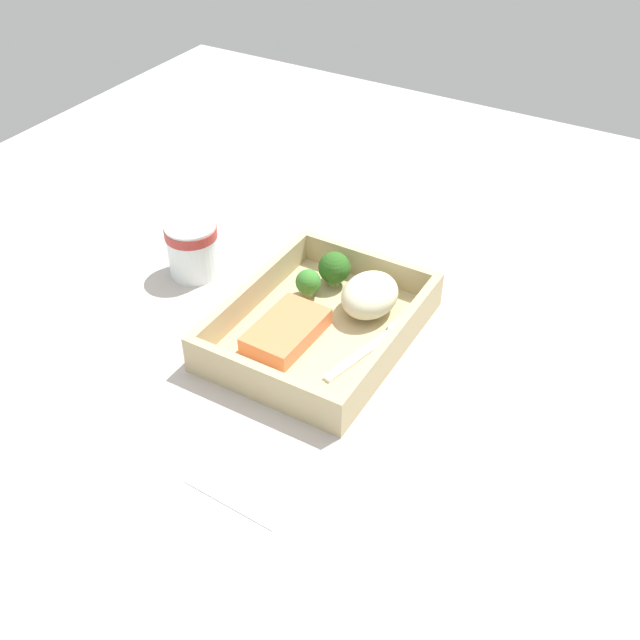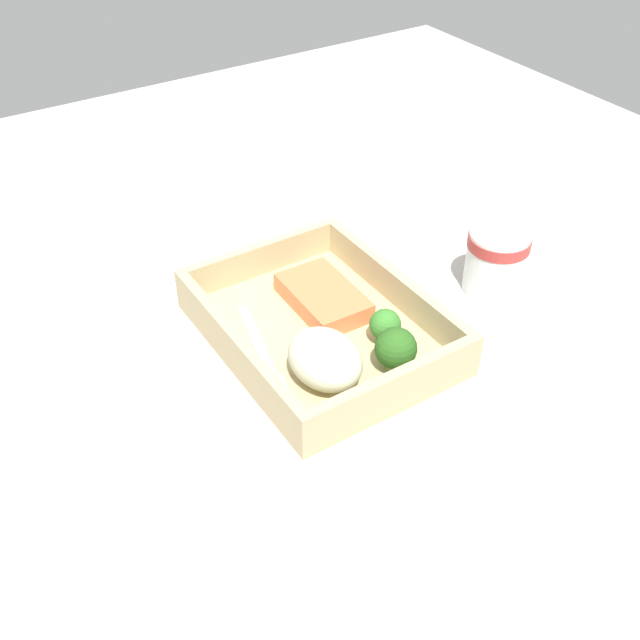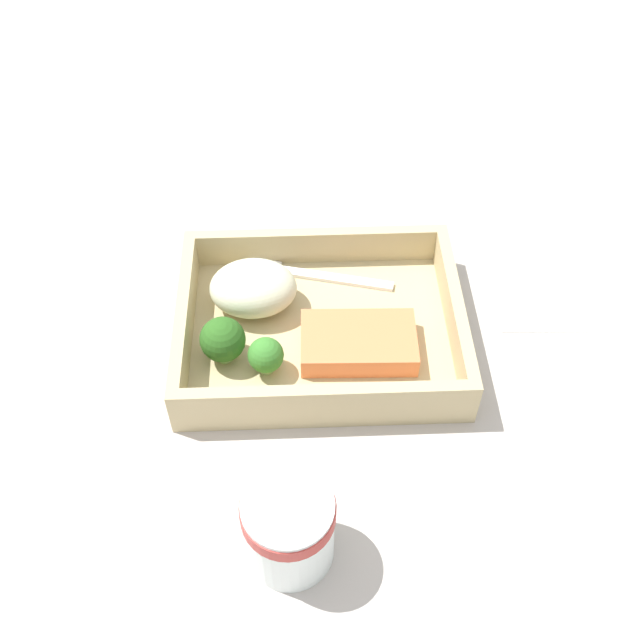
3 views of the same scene
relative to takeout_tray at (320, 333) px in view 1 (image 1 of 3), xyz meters
The scene contains 10 objects.
ground_plane 1.60cm from the takeout_tray, ahead, with size 160.00×160.00×2.00cm, color #BAB1AB.
takeout_tray is the anchor object (origin of this frame).
tray_rim 2.61cm from the takeout_tray, ahead, with size 28.04×21.77×4.01cm.
salmon_fillet 4.92cm from the takeout_tray, 142.80° to the left, with size 11.22×6.84×2.34cm, color #EE7B4A.
mashed_potatoes 8.21cm from the takeout_tray, 28.83° to the right, with size 8.89×7.07×5.06cm, color beige.
broccoli_floret_1 7.77cm from the takeout_tray, 42.78° to the left, with size 3.45×3.45×4.06cm.
broccoli_floret_2 10.46cm from the takeout_tray, 18.86° to the left, with size 4.42×4.42×4.98cm.
fork 7.70cm from the takeout_tray, 84.33° to the right, with size 15.74×5.37×0.44cm.
paper_cup 23.24cm from the takeout_tray, 81.76° to the left, with size 7.35×7.35×7.95cm.
receipt_slip 24.02cm from the takeout_tray, 166.98° to the right, with size 8.95×11.39×0.24cm, color white.
Camera 1 is at (-63.73, -37.11, 62.82)cm, focal length 42.00 mm.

